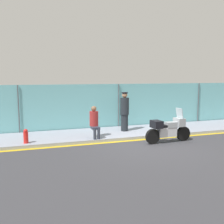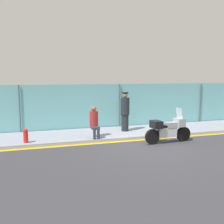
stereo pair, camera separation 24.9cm
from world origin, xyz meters
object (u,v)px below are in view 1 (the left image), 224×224
object	(u,v)px
motorcycle	(168,129)
fire_hydrant	(26,136)
officer_standing	(125,111)
person_seated_on_curb	(94,120)

from	to	relation	value
motorcycle	fire_hydrant	bearing A→B (deg)	165.25
officer_standing	fire_hydrant	size ratio (longest dim) A/B	3.28
fire_hydrant	officer_standing	bearing A→B (deg)	12.04
officer_standing	person_seated_on_curb	size ratio (longest dim) A/B	1.38
fire_hydrant	motorcycle	bearing A→B (deg)	-11.82
person_seated_on_curb	motorcycle	bearing A→B (deg)	-24.65
officer_standing	fire_hydrant	bearing A→B (deg)	-167.96
motorcycle	fire_hydrant	world-z (taller)	motorcycle
motorcycle	officer_standing	xyz separation A→B (m)	(-1.11, 2.12, 0.51)
officer_standing	fire_hydrant	distance (m)	4.63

